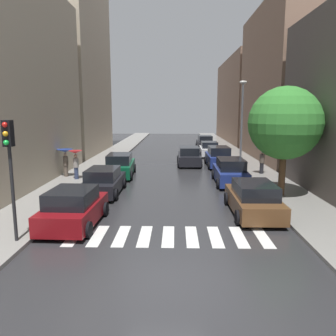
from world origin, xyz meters
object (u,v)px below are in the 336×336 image
parked_car_right_second (230,172)px  pedestrian_near_tree (76,159)px  parked_car_left_third (120,166)px  lamp_post_right (242,118)px  parked_car_right_nearest (253,199)px  pedestrian_by_kerb (65,156)px  parked_car_right_fifth (205,143)px  pedestrian_foreground (262,155)px  parked_car_left_second (104,182)px  car_midroad (189,157)px  parked_car_right_fourth (209,149)px  parked_car_left_nearest (73,208)px  traffic_light_left_corner (9,154)px  parked_car_right_third (219,157)px  street_tree_right (285,123)px

parked_car_right_second → pedestrian_near_tree: (-10.33, 0.61, 0.73)m
parked_car_left_third → lamp_post_right: bearing=-74.4°
parked_car_right_nearest → pedestrian_by_kerb: size_ratio=2.40×
parked_car_right_fifth → pedestrian_foreground: bearing=-171.9°
parked_car_left_second → pedestrian_near_tree: size_ratio=2.28×
parked_car_left_second → parked_car_right_second: 8.23m
pedestrian_near_tree → pedestrian_by_kerb: size_ratio=1.01×
parked_car_right_fifth → lamp_post_right: (1.67, -14.18, 3.34)m
parked_car_right_second → car_midroad: (-2.39, 7.49, -0.03)m
parked_car_left_second → parked_car_right_fourth: (7.64, 16.23, 0.00)m
parked_car_right_fourth → lamp_post_right: (1.77, -7.88, 3.41)m
parked_car_right_second → parked_car_right_fifth: size_ratio=1.02×
car_midroad → pedestrian_near_tree: bearing=130.4°
pedestrian_foreground → parked_car_left_nearest: bearing=-141.5°
pedestrian_by_kerb → lamp_post_right: bearing=82.1°
pedestrian_near_tree → traffic_light_left_corner: size_ratio=0.45×
parked_car_right_third → lamp_post_right: lamp_post_right is taller
pedestrian_foreground → lamp_post_right: 3.81m
parked_car_right_third → lamp_post_right: bearing=-130.0°
parked_car_left_nearest → pedestrian_foreground: bearing=-41.5°
parked_car_left_second → parked_car_right_third: bearing=-38.7°
parked_car_right_fourth → lamp_post_right: size_ratio=0.59×
parked_car_left_second → car_midroad: size_ratio=0.99×
car_midroad → street_tree_right: (4.65, -10.94, 3.32)m
pedestrian_by_kerb → parked_car_left_third: bearing=78.9°
parked_car_right_nearest → parked_car_right_fourth: (-0.09, 19.89, -0.00)m
pedestrian_foreground → lamp_post_right: bearing=105.0°
parked_car_left_second → pedestrian_near_tree: 4.45m
parked_car_right_second → pedestrian_foreground: (2.79, 2.90, 0.74)m
parked_car_right_second → car_midroad: size_ratio=1.03×
street_tree_right → traffic_light_left_corner: (-11.56, -6.87, -0.80)m
pedestrian_near_tree → parked_car_right_third: bearing=1.8°
parked_car_left_second → pedestrian_foreground: (10.50, 5.80, 0.80)m
parked_car_right_nearest → car_midroad: (-2.41, 14.05, 0.03)m
parked_car_left_nearest → parked_car_right_nearest: size_ratio=0.88×
parked_car_right_fourth → pedestrian_by_kerb: 16.38m
car_midroad → pedestrian_foreground: (5.18, -4.59, 0.76)m
parked_car_right_nearest → pedestrian_near_tree: 12.61m
parked_car_left_third → street_tree_right: street_tree_right is taller
car_midroad → traffic_light_left_corner: bearing=158.2°
parked_car_left_second → traffic_light_left_corner: size_ratio=1.03×
parked_car_right_nearest → parked_car_right_third: size_ratio=1.02×
pedestrian_near_tree → traffic_light_left_corner: traffic_light_left_corner is taller
parked_car_left_third → parked_car_right_second: parked_car_right_second is taller
pedestrian_foreground → street_tree_right: size_ratio=0.33×
parked_car_left_third → parked_car_right_fifth: parked_car_right_fifth is taller
parked_car_left_third → parked_car_right_second: 7.99m
parked_car_right_nearest → lamp_post_right: lamp_post_right is taller
pedestrian_foreground → parked_car_right_fourth: bearing=97.2°
parked_car_left_second → parked_car_left_third: size_ratio=0.93×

